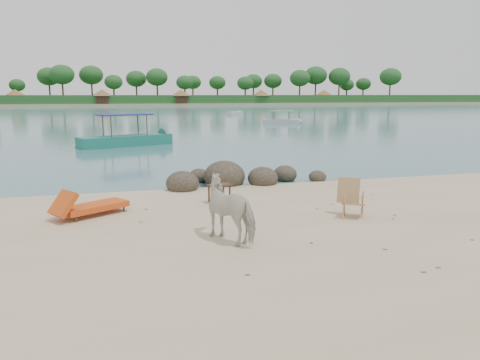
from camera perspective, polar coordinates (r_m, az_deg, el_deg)
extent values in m
plane|color=#3C7079|center=(100.52, -12.98, 8.24)|extent=(400.00, 400.00, 0.00)
cube|color=tan|center=(180.46, -14.06, 9.05)|extent=(420.00, 90.00, 1.40)
cube|color=#1E4C1E|center=(145.45, -13.77, 9.55)|extent=(420.00, 18.00, 2.40)
ellipsoid|color=#332B22|center=(16.75, -7.03, -0.51)|extent=(1.18, 1.29, 0.88)
ellipsoid|color=#332B22|center=(17.73, -1.92, 0.38)|extent=(1.55, 1.71, 1.17)
ellipsoid|color=#332B22|center=(17.73, 2.79, 0.14)|extent=(1.14, 1.25, 0.85)
ellipsoid|color=#332B22|center=(18.87, 5.51, 0.62)|extent=(0.94, 1.03, 0.70)
ellipsoid|color=#332B22|center=(18.67, 9.43, 0.28)|extent=(0.68, 0.75, 0.51)
ellipsoid|color=#332B22|center=(18.56, -5.03, 0.39)|extent=(0.80, 0.87, 0.60)
ellipsoid|color=#332B22|center=(19.09, -0.41, 0.61)|extent=(0.60, 0.66, 0.45)
imported|color=silver|center=(10.81, -0.87, -3.61)|extent=(1.56, 1.91, 1.48)
plane|color=brown|center=(10.83, 8.70, -7.75)|extent=(0.13, 0.13, 0.00)
plane|color=brown|center=(12.18, 26.44, -6.69)|extent=(0.14, 0.14, 0.00)
plane|color=brown|center=(8.92, 0.91, -11.66)|extent=(0.11, 0.11, 0.00)
plane|color=brown|center=(10.76, 17.27, -8.22)|extent=(0.14, 0.14, 0.00)
plane|color=brown|center=(9.70, 21.44, -10.56)|extent=(0.12, 0.12, 0.00)
plane|color=brown|center=(13.78, 18.29, -4.20)|extent=(0.14, 0.14, 0.00)
plane|color=brown|center=(14.64, 11.21, -3.03)|extent=(0.14, 0.14, 0.00)
plane|color=brown|center=(14.01, 9.34, -3.58)|extent=(0.12, 0.12, 0.00)
plane|color=brown|center=(14.01, -11.36, -3.64)|extent=(0.13, 0.13, 0.00)
plane|color=brown|center=(16.34, 15.73, -1.82)|extent=(0.12, 0.12, 0.00)
plane|color=brown|center=(13.35, 18.12, -4.66)|extent=(0.12, 0.12, 0.00)
plane|color=brown|center=(12.43, -2.18, -5.24)|extent=(0.10, 0.10, 0.00)
plane|color=brown|center=(12.45, 0.85, -5.22)|extent=(0.13, 0.13, 0.00)
plane|color=brown|center=(12.68, -12.01, -5.15)|extent=(0.14, 0.14, 0.00)
plane|color=brown|center=(10.04, 23.00, -9.96)|extent=(0.13, 0.13, 0.00)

